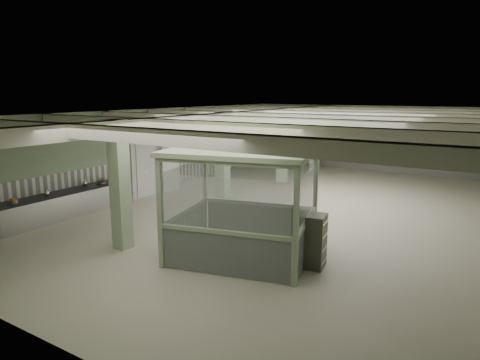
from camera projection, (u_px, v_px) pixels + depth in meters
The scene contains 30 objects.
floor at pixel (294, 211), 15.76m from camera, with size 20.00×20.00×0.00m, color beige.
ceiling at pixel (297, 113), 15.04m from camera, with size 14.00×20.00×0.02m, color beige.
wall_back at pixel (371, 138), 23.71m from camera, with size 14.00×0.02×3.60m, color #A8BF99.
wall_front at pixel (42, 246), 7.09m from camera, with size 14.00×0.02×3.60m, color #A8BF99.
wall_left at pixel (152, 150), 19.03m from camera, with size 0.02×20.00×3.60m, color #A8BF99.
wainscot_left at pixel (153, 173), 19.23m from camera, with size 0.05×19.90×1.50m, color white.
wainscot_back at pixel (370, 157), 23.90m from camera, with size 13.90×0.05×1.50m, color white.
girder at pixel (237, 117), 16.38m from camera, with size 0.45×19.90×0.40m, color white.
beam_a at pixel (145, 136), 8.84m from camera, with size 13.90×0.35×0.32m, color white.
beam_b at pixel (215, 128), 10.92m from camera, with size 13.90×0.35×0.32m, color white.
beam_c at pixel (262, 122), 13.00m from camera, with size 13.90×0.35×0.32m, color white.
beam_d at pixel (297, 118), 15.08m from camera, with size 13.90×0.35×0.32m, color white.
beam_e at pixel (323, 115), 17.15m from camera, with size 13.90×0.35×0.32m, color white.
beam_f at pixel (343, 112), 19.23m from camera, with size 13.90×0.35×0.32m, color white.
beam_g at pixel (360, 111), 21.31m from camera, with size 13.90×0.35×0.32m, color white.
column_a at pixel (120, 185), 11.71m from camera, with size 0.42×0.42×3.60m, color #AECAA2.
column_b at pixel (223, 161), 15.87m from camera, with size 0.42×0.42×3.60m, color #AECAA2.
column_c at pixel (283, 147), 20.02m from camera, with size 0.42×0.42×3.60m, color #AECAA2.
column_d at pixel (315, 139), 23.35m from camera, with size 0.42×0.42×3.60m, color #AECAA2.
pendant_front at pixel (231, 143), 10.74m from camera, with size 0.44×0.44×0.22m, color #2A392C.
pendant_mid at pixel (315, 128), 15.31m from camera, with size 0.44×0.44×0.22m, color #2A392C.
pendant_back at pixel (357, 120), 19.46m from camera, with size 0.44×0.44×0.22m, color #2A392C.
prep_counter at pixel (66, 204), 15.03m from camera, with size 0.91×5.21×0.91m.
pitcher_near at pixel (85, 183), 15.71m from camera, with size 0.19×0.22×0.28m, color silver, non-canonical shape.
pitcher_far at pixel (47, 193), 14.19m from camera, with size 0.18×0.21×0.26m, color silver, non-canonical shape.
veg_colander at pixel (101, 181), 16.18m from camera, with size 0.43×0.43×0.19m, color #46464C, non-canonical shape.
orange_bowl at pixel (13, 202), 13.34m from camera, with size 0.26×0.26×0.09m, color #B2B2B7.
walkin_cooler at pixel (149, 166), 18.48m from camera, with size 0.88×2.60×2.38m.
guard_booth at pixel (243, 185), 11.10m from camera, with size 4.21×3.80×2.91m.
filing_cabinet at pixel (316, 241), 10.61m from camera, with size 0.44×0.62×1.35m, color #505144.
Camera 1 is at (6.35, -13.96, 4.30)m, focal length 32.00 mm.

